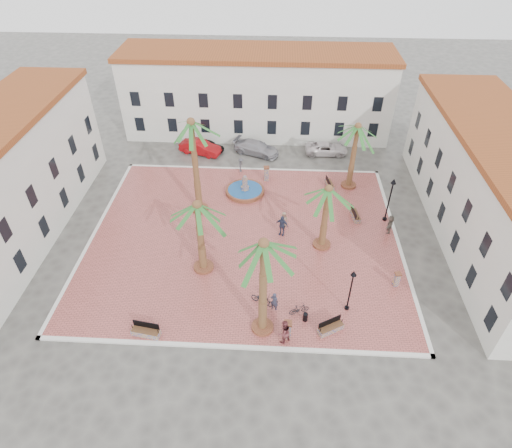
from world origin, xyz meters
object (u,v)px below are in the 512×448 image
object	(u,v)px
palm_e	(328,197)
car_white	(327,148)
bench_s	(146,332)
bench_ne	(330,184)
car_silver	(256,148)
palm_nw	(192,132)
bollard_se	(288,330)
bollard_n	(266,173)
bicycle_a	(262,299)
pedestrian_north	(241,165)
litter_bin	(305,317)
fountain	(245,190)
lamppost_s	(352,284)
pedestrian_fountain_a	(284,220)
pedestrian_fountain_b	(282,225)
pedestrian_east	(390,224)
car_black	(208,146)
palm_s	(264,254)
bench_e	(355,215)
cyclist_a	(274,301)
car_red	(200,147)
bench_se	(331,328)
bollard_e	(397,279)
bicycle_b	(299,309)
palm_ne	(357,134)
lamppost_e	(391,193)
cyclist_b	(284,332)

from	to	relation	value
palm_e	car_white	size ratio (longest dim) A/B	1.29
bench_s	bench_ne	size ratio (longest dim) A/B	1.17
car_silver	palm_nw	bearing A→B (deg)	177.93
bench_ne	bollard_se	xyz separation A→B (m)	(-4.24, -18.15, 0.53)
bench_ne	bollard_n	world-z (taller)	bollard_n
bicycle_a	pedestrian_north	xyz separation A→B (m)	(-2.96, 17.66, 0.33)
bench_s	litter_bin	bearing A→B (deg)	18.77
palm_nw	bicycle_a	bearing A→B (deg)	-60.28
fountain	pedestrian_north	bearing A→B (deg)	100.49
lamppost_s	pedestrian_fountain_a	world-z (taller)	lamppost_s
bench_ne	pedestrian_fountain_b	world-z (taller)	pedestrian_fountain_b
bench_ne	pedestrian_east	size ratio (longest dim) A/B	1.00
bollard_se	car_black	xyz separation A→B (m)	(-8.84, 24.86, -0.30)
palm_s	pedestrian_fountain_a	distance (m)	12.64
bench_e	cyclist_a	size ratio (longest dim) A/B	1.12
pedestrian_north	car_red	xyz separation A→B (m)	(-4.83, 3.75, -0.17)
palm_s	pedestrian_fountain_a	world-z (taller)	palm_s
bench_se	car_red	xyz separation A→B (m)	(-12.53, 23.54, 0.34)
bench_ne	bicycle_a	distance (m)	16.50
bollard_e	pedestrian_fountain_a	xyz separation A→B (m)	(-8.44, 6.51, 0.12)
bicycle_b	car_white	xyz separation A→B (m)	(3.58, 22.87, 0.06)
palm_e	bollard_se	bearing A→B (deg)	-107.20
fountain	palm_ne	bearing A→B (deg)	9.40
bench_ne	cyclist_a	bearing A→B (deg)	149.87
fountain	car_silver	distance (m)	7.83
cyclist_a	car_black	world-z (taller)	cyclist_a
bench_s	bollard_n	size ratio (longest dim) A/B	1.31
bollard_se	bicycle_a	world-z (taller)	bollard_se
bollard_se	bicycle_b	bearing A→B (deg)	67.78
fountain	lamppost_e	distance (m)	13.59
palm_ne	palm_e	bearing A→B (deg)	-109.83
pedestrian_fountain_a	lamppost_s	bearing A→B (deg)	-68.41
cyclist_a	pedestrian_fountain_b	bearing A→B (deg)	-69.32
bench_s	pedestrian_fountain_a	world-z (taller)	pedestrian_fountain_a
bench_se	car_red	world-z (taller)	car_red
palm_s	palm_e	world-z (taller)	palm_s
cyclist_b	car_silver	world-z (taller)	cyclist_b
bench_se	car_silver	world-z (taller)	car_silver
bollard_n	car_silver	xyz separation A→B (m)	(-1.30, 5.51, -0.21)
palm_nw	fountain	bearing A→B (deg)	36.59
pedestrian_north	litter_bin	bearing A→B (deg)	-154.57
palm_nw	cyclist_a	distance (m)	15.15
fountain	bollard_n	xyz separation A→B (m)	(2.00, 2.28, 0.54)
bench_se	pedestrian_fountain_a	size ratio (longest dim) A/B	1.23
palm_e	bicycle_b	bearing A→B (deg)	-105.75
palm_nw	palm_s	size ratio (longest dim) A/B	1.13
bicycle_a	bench_se	bearing A→B (deg)	-90.28
bench_ne	cyclist_b	world-z (taller)	cyclist_b
pedestrian_north	bench_ne	bearing A→B (deg)	-96.48
bollard_se	car_white	bearing A→B (deg)	79.96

